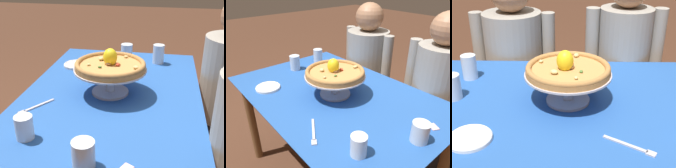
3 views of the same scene
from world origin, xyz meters
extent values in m
cylinder|color=brown|center=(-0.59, -0.36, 0.35)|extent=(0.06, 0.06, 0.70)
cylinder|color=brown|center=(-0.59, 0.36, 0.35)|extent=(0.06, 0.06, 0.70)
cube|color=brown|center=(0.00, 0.00, 0.72)|extent=(1.30, 0.84, 0.02)
cube|color=#23519E|center=(0.00, 0.00, 0.73)|extent=(1.34, 0.88, 0.00)
cylinder|color=#B7B7C1|center=(0.01, -0.01, 0.74)|extent=(0.19, 0.19, 0.01)
cylinder|color=#B7B7C1|center=(0.01, -0.01, 0.80)|extent=(0.04, 0.04, 0.11)
cylinder|color=#B7B7C1|center=(0.01, -0.01, 0.86)|extent=(0.36, 0.36, 0.01)
cylinder|color=#BC8447|center=(0.01, -0.01, 0.87)|extent=(0.35, 0.35, 0.02)
torus|color=#A6743E|center=(0.01, -0.01, 0.89)|extent=(0.35, 0.35, 0.02)
ellipsoid|color=#996B42|center=(0.00, 0.00, 0.89)|extent=(0.03, 0.04, 0.02)
ellipsoid|color=#4C7533|center=(0.06, -0.05, 0.89)|extent=(0.02, 0.02, 0.01)
ellipsoid|color=tan|center=(0.04, 0.12, 0.89)|extent=(0.03, 0.03, 0.02)
ellipsoid|color=tan|center=(-0.11, 0.05, 0.89)|extent=(0.02, 0.03, 0.01)
ellipsoid|color=#996B42|center=(0.02, -0.01, 0.89)|extent=(0.04, 0.04, 0.02)
ellipsoid|color=tan|center=(0.04, -0.11, 0.89)|extent=(0.02, 0.02, 0.01)
ellipsoid|color=tan|center=(-0.05, -0.06, 0.89)|extent=(0.04, 0.04, 0.02)
ellipsoid|color=#C63D28|center=(0.02, 0.03, 0.89)|extent=(0.03, 0.03, 0.01)
ellipsoid|color=yellow|center=(-0.01, -0.01, 0.92)|extent=(0.08, 0.08, 0.09)
cylinder|color=silver|center=(-0.49, 0.01, 0.79)|extent=(0.08, 0.08, 0.11)
cylinder|color=silver|center=(-0.49, 0.01, 0.76)|extent=(0.07, 0.07, 0.05)
cylinder|color=silver|center=(-0.48, 0.21, 0.79)|extent=(0.07, 0.07, 0.12)
cylinder|color=silver|center=(-0.48, 0.21, 0.76)|extent=(0.06, 0.06, 0.04)
cylinder|color=white|center=(0.45, -0.25, 0.78)|extent=(0.07, 0.07, 0.09)
cylinder|color=silver|center=(0.45, -0.25, 0.76)|extent=(0.06, 0.06, 0.06)
cylinder|color=silver|center=(0.57, 0.01, 0.78)|extent=(0.08, 0.08, 0.10)
cylinder|color=silver|center=(0.57, 0.01, 0.77)|extent=(0.07, 0.07, 0.06)
cylinder|color=white|center=(-0.33, -0.29, 0.74)|extent=(0.15, 0.15, 0.01)
torus|color=white|center=(-0.33, -0.29, 0.75)|extent=(0.15, 0.15, 0.01)
cube|color=#B7B7C1|center=(0.20, -0.30, 0.74)|extent=(0.14, 0.10, 0.01)
cube|color=#B7B7C1|center=(0.28, -0.35, 0.74)|extent=(0.04, 0.04, 0.01)
cube|color=black|center=(-0.34, 0.64, 0.23)|extent=(0.28, 0.32, 0.47)
camera|label=1|loc=(1.31, 0.25, 1.38)|focal=46.74mm
camera|label=2|loc=(0.92, -0.76, 1.41)|focal=35.55mm
camera|label=3|loc=(0.02, -1.14, 1.37)|focal=48.62mm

